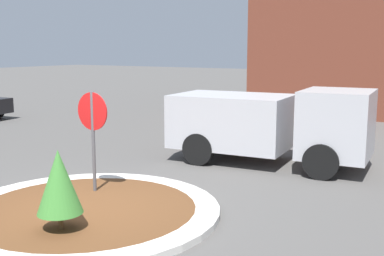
{
  "coord_description": "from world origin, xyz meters",
  "views": [
    {
      "loc": [
        6.2,
        -6.28,
        3.06
      ],
      "look_at": [
        0.37,
        3.2,
        1.21
      ],
      "focal_mm": 45.0,
      "sensor_mm": 36.0,
      "label": 1
    }
  ],
  "objects": [
    {
      "name": "island_shrub",
      "position": [
        0.43,
        -1.01,
        0.93
      ],
      "size": [
        0.75,
        0.75,
        1.33
      ],
      "color": "brown",
      "rests_on": "traffic_island"
    },
    {
      "name": "stop_sign",
      "position": [
        -0.6,
        0.9,
        1.54
      ],
      "size": [
        0.78,
        0.07,
        2.21
      ],
      "color": "#4C4C51",
      "rests_on": "ground_plane"
    },
    {
      "name": "utility_truck",
      "position": [
        1.34,
        5.5,
        1.11
      ],
      "size": [
        5.33,
        2.5,
        2.04
      ],
      "rotation": [
        0.0,
        0.0,
        0.09
      ],
      "color": "#B2B2B7",
      "rests_on": "ground_plane"
    },
    {
      "name": "traffic_island",
      "position": [
        0.0,
        0.0,
        0.06
      ],
      "size": [
        5.03,
        5.03,
        0.13
      ],
      "color": "beige",
      "rests_on": "ground_plane"
    },
    {
      "name": "ground_plane",
      "position": [
        0.0,
        0.0,
        0.0
      ],
      "size": [
        120.0,
        120.0,
        0.0
      ],
      "primitive_type": "plane",
      "color": "#514F4C"
    }
  ]
}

